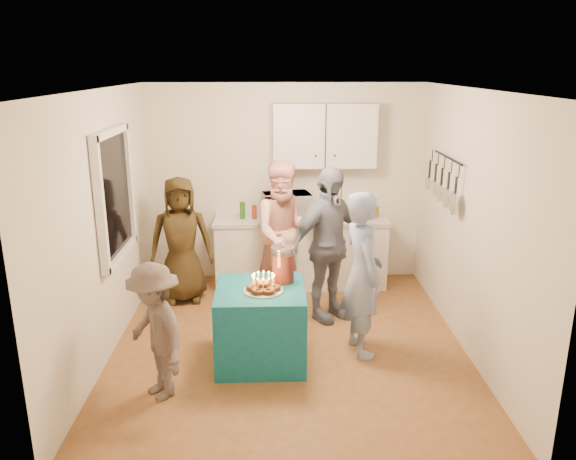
{
  "coord_description": "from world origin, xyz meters",
  "views": [
    {
      "loc": [
        -0.14,
        -5.28,
        2.82
      ],
      "look_at": [
        0.0,
        0.35,
        1.15
      ],
      "focal_mm": 35.0,
      "sensor_mm": 36.0,
      "label": 1
    }
  ],
  "objects_px": {
    "microwave": "(287,206)",
    "woman_back_left": "(181,240)",
    "counter": "(301,253)",
    "party_table": "(261,325)",
    "punch_jar": "(283,265)",
    "woman_back_center": "(286,233)",
    "man_birthday": "(362,274)",
    "woman_back_right": "(328,245)",
    "child_near_left": "(156,332)"
  },
  "relations": [
    {
      "from": "party_table",
      "to": "woman_back_left",
      "type": "distance_m",
      "value": 1.85
    },
    {
      "from": "woman_back_left",
      "to": "child_near_left",
      "type": "bearing_deg",
      "value": -96.24
    },
    {
      "from": "counter",
      "to": "party_table",
      "type": "relative_size",
      "value": 2.59
    },
    {
      "from": "party_table",
      "to": "child_near_left",
      "type": "xyz_separation_m",
      "value": [
        -0.89,
        -0.6,
        0.24
      ]
    },
    {
      "from": "counter",
      "to": "woman_back_right",
      "type": "bearing_deg",
      "value": -76.43
    },
    {
      "from": "woman_back_left",
      "to": "woman_back_right",
      "type": "xyz_separation_m",
      "value": [
        1.72,
        -0.55,
        0.11
      ]
    },
    {
      "from": "microwave",
      "to": "punch_jar",
      "type": "relative_size",
      "value": 1.74
    },
    {
      "from": "microwave",
      "to": "woman_back_left",
      "type": "bearing_deg",
      "value": -170.62
    },
    {
      "from": "punch_jar",
      "to": "man_birthday",
      "type": "relative_size",
      "value": 0.2
    },
    {
      "from": "man_birthday",
      "to": "microwave",
      "type": "bearing_deg",
      "value": 9.05
    },
    {
      "from": "microwave",
      "to": "punch_jar",
      "type": "height_order",
      "value": "microwave"
    },
    {
      "from": "woman_back_left",
      "to": "woman_back_center",
      "type": "bearing_deg",
      "value": -11.43
    },
    {
      "from": "man_birthday",
      "to": "woman_back_right",
      "type": "height_order",
      "value": "woman_back_right"
    },
    {
      "from": "microwave",
      "to": "woman_back_right",
      "type": "bearing_deg",
      "value": -78.61
    },
    {
      "from": "punch_jar",
      "to": "microwave",
      "type": "bearing_deg",
      "value": 87.55
    },
    {
      "from": "microwave",
      "to": "man_birthday",
      "type": "xyz_separation_m",
      "value": [
        0.7,
        -1.84,
        -0.24
      ]
    },
    {
      "from": "microwave",
      "to": "woman_back_left",
      "type": "height_order",
      "value": "woman_back_left"
    },
    {
      "from": "microwave",
      "to": "party_table",
      "type": "height_order",
      "value": "microwave"
    },
    {
      "from": "party_table",
      "to": "woman_back_center",
      "type": "height_order",
      "value": "woman_back_center"
    },
    {
      "from": "party_table",
      "to": "woman_back_right",
      "type": "xyz_separation_m",
      "value": [
        0.73,
        0.96,
        0.5
      ]
    },
    {
      "from": "counter",
      "to": "woman_back_right",
      "type": "height_order",
      "value": "woman_back_right"
    },
    {
      "from": "woman_back_left",
      "to": "child_near_left",
      "type": "height_order",
      "value": "woman_back_left"
    },
    {
      "from": "microwave",
      "to": "party_table",
      "type": "relative_size",
      "value": 0.7
    },
    {
      "from": "party_table",
      "to": "woman_back_center",
      "type": "relative_size",
      "value": 0.49
    },
    {
      "from": "man_birthday",
      "to": "woman_back_center",
      "type": "distance_m",
      "value": 1.49
    },
    {
      "from": "counter",
      "to": "woman_back_left",
      "type": "distance_m",
      "value": 1.59
    },
    {
      "from": "party_table",
      "to": "counter",
      "type": "bearing_deg",
      "value": 76.42
    },
    {
      "from": "woman_back_right",
      "to": "child_near_left",
      "type": "height_order",
      "value": "woman_back_right"
    },
    {
      "from": "microwave",
      "to": "woman_back_right",
      "type": "xyz_separation_m",
      "value": [
        0.43,
        -1.04,
        -0.19
      ]
    },
    {
      "from": "microwave",
      "to": "punch_jar",
      "type": "bearing_deg",
      "value": -103.7
    },
    {
      "from": "woman_back_center",
      "to": "party_table",
      "type": "bearing_deg",
      "value": -112.42
    },
    {
      "from": "man_birthday",
      "to": "woman_back_center",
      "type": "xyz_separation_m",
      "value": [
        -0.73,
        1.3,
        0.04
      ]
    },
    {
      "from": "punch_jar",
      "to": "woman_back_right",
      "type": "relative_size",
      "value": 0.19
    },
    {
      "from": "microwave",
      "to": "man_birthday",
      "type": "relative_size",
      "value": 0.35
    },
    {
      "from": "man_birthday",
      "to": "woman_back_left",
      "type": "xyz_separation_m",
      "value": [
        -2.0,
        1.35,
        -0.06
      ]
    },
    {
      "from": "woman_back_right",
      "to": "child_near_left",
      "type": "relative_size",
      "value": 1.43
    },
    {
      "from": "woman_back_left",
      "to": "microwave",
      "type": "bearing_deg",
      "value": 11.51
    },
    {
      "from": "counter",
      "to": "man_birthday",
      "type": "bearing_deg",
      "value": -74.2
    },
    {
      "from": "man_birthday",
      "to": "woman_back_right",
      "type": "xyz_separation_m",
      "value": [
        -0.27,
        0.8,
        0.05
      ]
    },
    {
      "from": "punch_jar",
      "to": "child_near_left",
      "type": "height_order",
      "value": "child_near_left"
    },
    {
      "from": "punch_jar",
      "to": "woman_back_center",
      "type": "xyz_separation_m",
      "value": [
        0.05,
        1.28,
        -0.06
      ]
    },
    {
      "from": "party_table",
      "to": "punch_jar",
      "type": "xyz_separation_m",
      "value": [
        0.22,
        0.18,
        0.55
      ]
    },
    {
      "from": "microwave",
      "to": "woman_back_left",
      "type": "distance_m",
      "value": 1.41
    },
    {
      "from": "woman_back_left",
      "to": "child_near_left",
      "type": "relative_size",
      "value": 1.26
    },
    {
      "from": "woman_back_center",
      "to": "microwave",
      "type": "bearing_deg",
      "value": 75.57
    },
    {
      "from": "counter",
      "to": "woman_back_left",
      "type": "bearing_deg",
      "value": -161.73
    },
    {
      "from": "counter",
      "to": "party_table",
      "type": "distance_m",
      "value": 2.05
    },
    {
      "from": "punch_jar",
      "to": "woman_back_left",
      "type": "height_order",
      "value": "woman_back_left"
    },
    {
      "from": "woman_back_center",
      "to": "man_birthday",
      "type": "bearing_deg",
      "value": -72.53
    },
    {
      "from": "party_table",
      "to": "man_birthday",
      "type": "height_order",
      "value": "man_birthday"
    }
  ]
}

